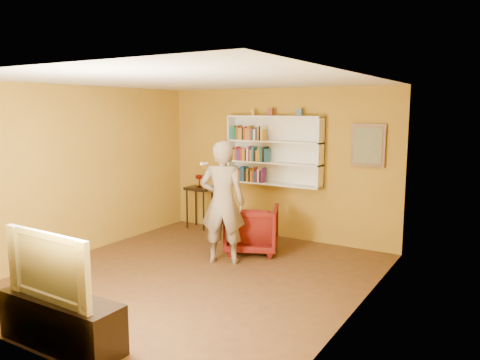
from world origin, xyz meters
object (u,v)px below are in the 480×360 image
Objects in this scene: bookshelf at (275,151)px; ruby_lustre at (199,178)px; tv_cabinet at (62,321)px; television at (58,264)px; console_table at (199,194)px; person at (223,202)px; armchair at (252,229)px.

ruby_lustre is (-1.58, -0.16, -0.60)m from bookshelf.
ruby_lustre reaches higher than tv_cabinet.
ruby_lustre is at bearing 111.23° from television.
console_table is 0.44× the size of person.
tv_cabinet is (-0.08, -3.67, -0.14)m from armchair.
person is (1.55, -1.53, -0.06)m from ruby_lustre.
television is (1.59, -4.50, 0.17)m from console_table.
bookshelf is 7.31× the size of ruby_lustre.
console_table is at bearing -68.51° from person.
person is 1.58× the size of television.
armchair is (1.66, -0.83, -0.61)m from ruby_lustre.
person is at bearing 57.22° from armchair.
ruby_lustre is at bearing -174.22° from bookshelf.
bookshelf is 1.83m from console_table.
armchair is at bearing 90.64° from television.
ruby_lustre is 0.18× the size of tv_cabinet.
person is (1.55, -1.53, 0.26)m from console_table.
television is at bearing 180.00° from tv_cabinet.
television reaches higher than console_table.
armchair is 3.70m from television.
person reaches higher than ruby_lustre.
bookshelf is 2.12× the size of armchair.
ruby_lustre reaches higher than console_table.
ruby_lustre is (-0.00, 0.00, 0.32)m from console_table.
armchair is at bearing -123.14° from person.
bookshelf is 4.72m from television.
tv_cabinet is at bearing 1.82° from television.
armchair is 0.72× the size of television.
bookshelf is 1.69m from ruby_lustre.
person is at bearing -44.61° from console_table.
television is at bearing -70.58° from console_table.
console_table is at bearing -56.31° from ruby_lustre.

